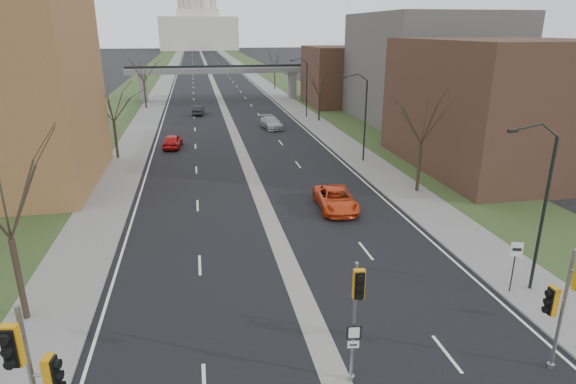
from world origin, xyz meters
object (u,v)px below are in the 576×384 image
object	(u,v)px
car_left_far	(198,110)
car_right_near	(336,199)
car_right_mid	(271,123)
speed_limit_sign	(515,258)
signal_pole_right	(565,296)
signal_pole_left	(33,371)
signal_pole_median	(356,305)
car_left_near	(173,141)

from	to	relation	value
car_left_far	car_right_near	size ratio (longest dim) A/B	0.76
car_right_near	car_right_mid	size ratio (longest dim) A/B	1.06
speed_limit_sign	signal_pole_right	bearing A→B (deg)	-92.43
car_right_mid	signal_pole_left	bearing A→B (deg)	-113.98
signal_pole_left	signal_pole_right	distance (m)	18.13
car_left_far	car_right_near	distance (m)	45.55
signal_pole_median	signal_pole_right	distance (m)	7.94
car_right_near	car_right_mid	world-z (taller)	car_right_near
speed_limit_sign	car_right_near	size ratio (longest dim) A/B	0.48
car_left_near	car_right_mid	xyz separation A→B (m)	(12.76, 9.02, -0.01)
car_left_near	car_right_near	world-z (taller)	car_right_near
signal_pole_right	car_left_near	world-z (taller)	signal_pole_right
speed_limit_sign	car_right_near	world-z (taller)	speed_limit_sign
car_right_mid	car_left_near	bearing A→B (deg)	-152.69
car_right_near	signal_pole_median	bearing A→B (deg)	-101.01
car_right_near	signal_pole_right	bearing A→B (deg)	-77.15
speed_limit_sign	car_right_mid	world-z (taller)	speed_limit_sign
car_left_near	car_right_mid	size ratio (longest dim) A/B	0.86
speed_limit_sign	car_right_mid	distance (m)	45.26
signal_pole_left	signal_pole_median	distance (m)	10.36
signal_pole_median	car_right_mid	distance (m)	50.15
car_right_mid	signal_pole_right	bearing A→B (deg)	-94.32
signal_pole_left	speed_limit_sign	distance (m)	21.39
signal_pole_right	car_right_near	bearing A→B (deg)	101.70
signal_pole_median	car_right_mid	bearing A→B (deg)	91.84
speed_limit_sign	car_left_far	bearing A→B (deg)	122.41
car_left_near	speed_limit_sign	bearing A→B (deg)	123.03
signal_pole_left	car_right_near	xyz separation A→B (m)	(14.84, 20.28, -2.94)
car_left_far	signal_pole_median	bearing A→B (deg)	100.51
signal_pole_right	speed_limit_sign	size ratio (longest dim) A/B	1.90
car_left_near	car_right_near	xyz separation A→B (m)	(12.73, -22.46, 0.00)
car_left_far	car_right_mid	distance (m)	16.19
car_right_mid	car_right_near	bearing A→B (deg)	-98.01
signal_pole_right	car_right_mid	xyz separation A→B (m)	(-3.21, 50.59, -2.64)
signal_pole_left	car_right_mid	bearing A→B (deg)	83.51
signal_pole_right	speed_limit_sign	bearing A→B (deg)	71.63
signal_pole_median	car_right_near	xyz separation A→B (m)	(4.66, 18.37, -2.72)
car_left_far	car_right_mid	xyz separation A→B (m)	(9.58, -13.06, 0.06)
car_right_mid	signal_pole_median	bearing A→B (deg)	-103.33
signal_pole_median	car_left_near	size ratio (longest dim) A/B	1.09
signal_pole_median	signal_pole_right	bearing A→B (deg)	1.86
signal_pole_left	car_left_near	xyz separation A→B (m)	(2.12, 42.74, -2.95)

